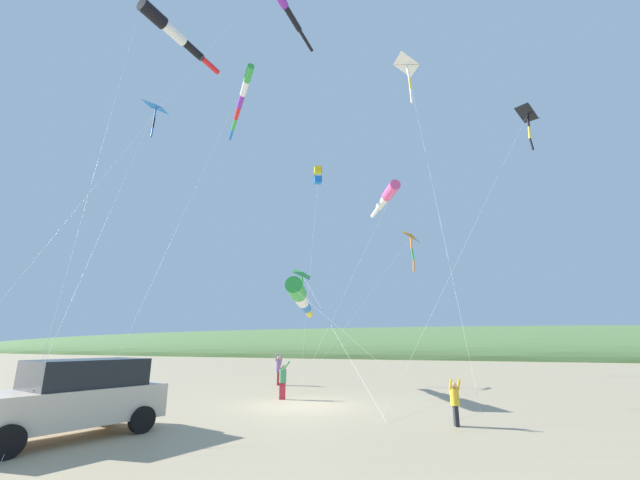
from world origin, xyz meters
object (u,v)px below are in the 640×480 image
kite_delta_long_streamer_left (303,275)px  kite_delta_white_trailing (528,114)px  kite_box_blue_topmost (318,175)px  kite_delta_teal_far_right (156,108)px  parked_car (73,397)px  kite_windsock_rainbow_low_near (172,31)px  person_child_green_jacket (455,400)px  person_child_grey_jacket (283,378)px  kite_windsock_red_high_left (242,97)px  person_adult_flyer (278,368)px  kite_windsock_checkered_midright (386,197)px  kite_delta_green_low_center (407,65)px  kite_windsock_purple_drifting (285,7)px  kite_delta_small_distant (412,237)px  kite_windsock_yellow_midlevel (301,298)px

kite_delta_long_streamer_left → kite_delta_white_trailing: bearing=83.4°
kite_box_blue_topmost → kite_delta_teal_far_right: bearing=-28.9°
parked_car → kite_windsock_rainbow_low_near: size_ratio=0.21×
person_child_green_jacket → person_child_grey_jacket: 7.63m
person_child_grey_jacket → kite_windsock_red_high_left: bearing=-128.3°
person_child_green_jacket → kite_delta_teal_far_right: size_ratio=0.08×
person_child_grey_jacket → kite_delta_teal_far_right: (0.17, -8.29, 14.52)m
parked_car → person_adult_flyer: (-12.97, -0.47, -0.04)m
person_child_green_jacket → kite_box_blue_topmost: 21.86m
kite_windsock_checkered_midright → kite_delta_long_streamer_left: bearing=-48.9°
parked_car → kite_delta_white_trailing: (-12.59, 13.46, 12.68)m
kite_delta_green_low_center → kite_windsock_purple_drifting: 9.11m
person_adult_flyer → kite_delta_teal_far_right: 16.36m
parked_car → kite_windsock_checkered_midright: 21.87m
person_child_grey_jacket → kite_delta_white_trailing: (-4.60, 11.37, 12.80)m
person_child_grey_jacket → kite_delta_long_streamer_left: 8.30m
kite_windsock_rainbow_low_near → kite_delta_white_trailing: bearing=101.6°
kite_windsock_rainbow_low_near → kite_delta_green_low_center: (-7.27, 13.66, -0.63)m
kite_delta_teal_far_right → kite_windsock_purple_drifting: size_ratio=0.73×
kite_delta_white_trailing → kite_windsock_checkered_midright: 10.13m
kite_delta_white_trailing → kite_delta_teal_far_right: size_ratio=0.90×
person_child_grey_jacket → kite_windsock_red_high_left: (-4.32, -5.46, 17.49)m
person_child_green_jacket → kite_box_blue_topmost: kite_box_blue_topmost is taller
person_child_grey_jacket → kite_box_blue_topmost: 17.71m
person_adult_flyer → person_child_green_jacket: 12.56m
kite_delta_green_low_center → kite_delta_teal_far_right: bearing=-59.4°
kite_delta_green_low_center → kite_delta_small_distant: bearing=-171.6°
person_adult_flyer → kite_delta_white_trailing: 18.87m
kite_delta_small_distant → kite_delta_green_low_center: bearing=8.4°
kite_box_blue_topmost → kite_windsock_yellow_midlevel: bearing=15.2°
person_child_green_jacket → kite_delta_green_low_center: (-11.11, -1.66, 19.94)m
person_child_grey_jacket → parked_car: bearing=-14.7°
kite_delta_teal_far_right → kite_delta_small_distant: 21.57m
person_adult_flyer → kite_windsock_yellow_midlevel: 5.83m
kite_windsock_purple_drifting → kite_delta_small_distant: bearing=163.7°
kite_delta_teal_far_right → kite_delta_long_streamer_left: kite_delta_teal_far_right is taller
parked_car → kite_windsock_purple_drifting: size_ratio=0.22×
kite_delta_white_trailing → kite_delta_teal_far_right: 20.30m
kite_windsock_red_high_left → kite_delta_white_trailing: bearing=91.0°
person_child_green_jacket → kite_delta_teal_far_right: (-3.13, -15.17, 14.65)m
parked_car → kite_delta_long_streamer_left: (-14.08, 0.49, 5.29)m
kite_windsock_purple_drifting → person_child_grey_jacket: bearing=39.7°
kite_windsock_red_high_left → kite_box_blue_topmost: 7.92m
kite_delta_white_trailing → kite_windsock_checkered_midright: (-5.50, -8.37, -1.50)m
kite_delta_small_distant → kite_delta_green_low_center: kite_delta_green_low_center is taller
kite_windsock_yellow_midlevel → kite_delta_long_streamer_left: bearing=-159.1°
kite_windsock_red_high_left → kite_delta_long_streamer_left: kite_windsock_red_high_left is taller
kite_windsock_checkered_midright → kite_delta_small_distant: (-7.01, 0.84, -1.18)m
person_adult_flyer → kite_delta_green_low_center: size_ratio=0.08×
kite_windsock_checkered_midright → person_child_grey_jacket: bearing=-16.5°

